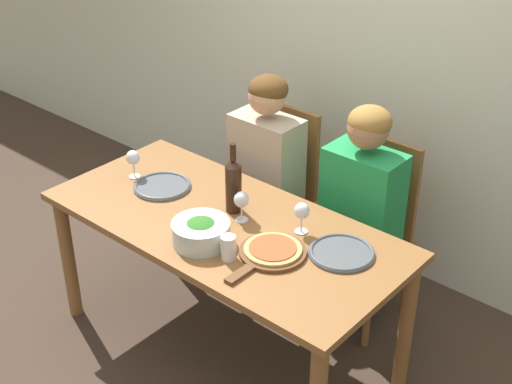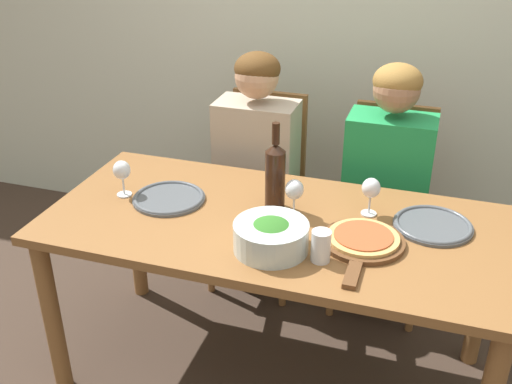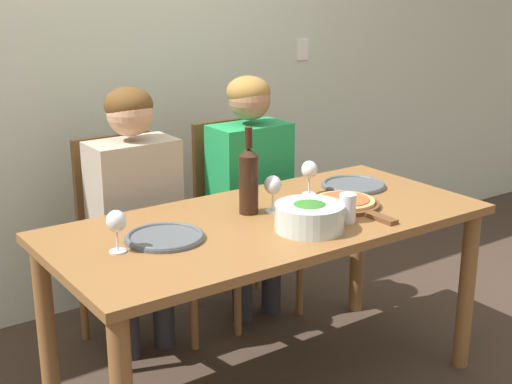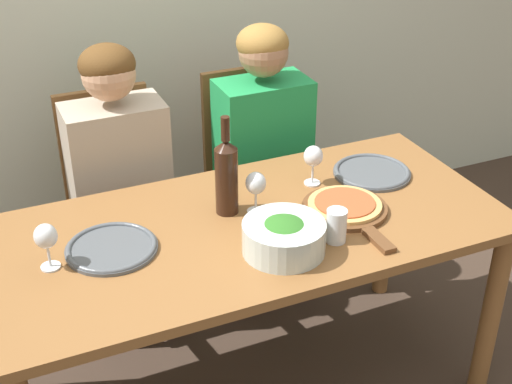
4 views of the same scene
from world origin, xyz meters
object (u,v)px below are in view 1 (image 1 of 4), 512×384
at_px(person_man, 360,199).
at_px(dinner_plate_left, 162,186).
at_px(dinner_plate_right, 342,253).
at_px(chair_left, 278,188).
at_px(pizza_on_board, 271,252).
at_px(person_woman, 264,161).
at_px(broccoli_bowl, 201,232).
at_px(wine_glass_centre, 241,201).
at_px(wine_glass_right, 302,212).
at_px(water_tumbler, 228,248).
at_px(chair_right, 370,227).
at_px(wine_bottle, 233,184).
at_px(wine_glass_left, 133,159).

relative_size(person_man, dinner_plate_left, 4.21).
distance_m(person_man, dinner_plate_right, 0.53).
xyz_separation_m(chair_left, dinner_plate_left, (-0.17, -0.71, 0.25)).
bearing_deg(pizza_on_board, person_woman, 132.01).
relative_size(broccoli_bowl, wine_glass_centre, 1.72).
relative_size(pizza_on_board, wine_glass_right, 2.86).
relative_size(broccoli_bowl, pizza_on_board, 0.60).
bearing_deg(pizza_on_board, dinner_plate_right, 41.17).
height_order(wine_glass_right, water_tumbler, wine_glass_right).
bearing_deg(dinner_plate_left, chair_right, 41.76).
relative_size(chair_left, wine_bottle, 2.77).
distance_m(chair_right, pizza_on_board, 0.84).
distance_m(chair_left, broccoli_bowl, 1.02).
bearing_deg(chair_right, wine_glass_left, -143.62).
bearing_deg(wine_glass_centre, person_woman, 120.81).
height_order(pizza_on_board, wine_glass_left, wine_glass_left).
xyz_separation_m(broccoli_bowl, water_tumbler, (0.18, -0.01, 0.00)).
distance_m(chair_left, wine_glass_centre, 0.83).
bearing_deg(wine_glass_centre, chair_right, 67.03).
height_order(wine_glass_left, wine_glass_right, same).
bearing_deg(wine_glass_centre, wine_glass_right, 20.48).
relative_size(chair_left, wine_glass_centre, 6.42).
bearing_deg(broccoli_bowl, wine_glass_centre, 86.48).
bearing_deg(wine_bottle, chair_left, 111.22).
bearing_deg(wine_bottle, pizza_on_board, -24.22).
bearing_deg(wine_glass_centre, dinner_plate_left, -176.56).
bearing_deg(broccoli_bowl, dinner_plate_left, 155.86).
bearing_deg(dinner_plate_right, wine_bottle, -176.86).
bearing_deg(chair_left, dinner_plate_right, -35.56).
relative_size(chair_right, pizza_on_board, 2.24).
distance_m(pizza_on_board, water_tumbler, 0.19).
relative_size(wine_glass_left, wine_glass_centre, 1.00).
bearing_deg(wine_bottle, chair_right, 59.44).
distance_m(person_man, pizza_on_board, 0.68).
bearing_deg(person_woman, pizza_on_board, -47.99).
distance_m(dinner_plate_right, water_tumbler, 0.49).
height_order(chair_left, water_tumbler, chair_left).
relative_size(person_woman, dinner_plate_left, 4.21).
height_order(person_man, pizza_on_board, person_man).
bearing_deg(wine_glass_left, wine_glass_centre, 3.87).
xyz_separation_m(chair_right, wine_glass_right, (-0.02, -0.58, 0.35)).
height_order(person_woman, water_tumbler, person_woman).
distance_m(wine_bottle, wine_glass_left, 0.62).
bearing_deg(pizza_on_board, wine_glass_left, 175.55).
bearing_deg(wine_glass_right, wine_glass_centre, -159.52).
bearing_deg(dinner_plate_left, wine_bottle, 9.92).
distance_m(person_man, broccoli_bowl, 0.87).
bearing_deg(broccoli_bowl, water_tumbler, -4.63).
xyz_separation_m(chair_right, pizza_on_board, (-0.01, -0.80, 0.26)).
bearing_deg(person_man, dinner_plate_left, -143.32).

